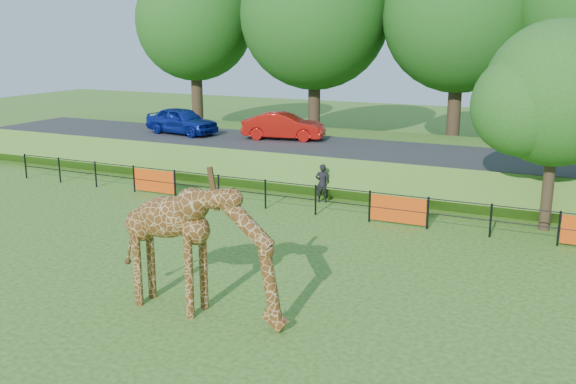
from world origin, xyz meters
name	(u,v)px	position (x,y,z in m)	size (l,w,h in m)	color
ground	(190,296)	(0.00, 0.00, 0.00)	(90.00, 90.00, 0.00)	#2E5B16
giraffe	(200,250)	(0.86, -0.75, 1.55)	(4.35, 0.80, 3.10)	#5C3413
perimeter_fence	(316,200)	(0.00, 8.00, 0.55)	(28.07, 0.10, 1.10)	black
embankment	(379,160)	(0.00, 15.50, 0.65)	(40.00, 9.00, 1.30)	#2E5B16
road	(369,150)	(0.00, 14.00, 1.36)	(40.00, 5.00, 0.12)	#2A2A2D
car_blue	(182,121)	(-9.75, 14.06, 2.08)	(1.56, 3.88, 1.32)	#1428A3
car_red	(284,126)	(-4.47, 14.72, 2.05)	(1.33, 3.82, 1.26)	red
visitor	(322,183)	(-0.46, 9.77, 0.74)	(0.54, 0.36, 1.48)	black
tree_east	(560,99)	(7.60, 9.63, 4.28)	(5.40, 4.71, 6.76)	#302415
bg_tree_line	(458,15)	(1.89, 22.00, 7.19)	(37.30, 8.80, 11.82)	#302415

